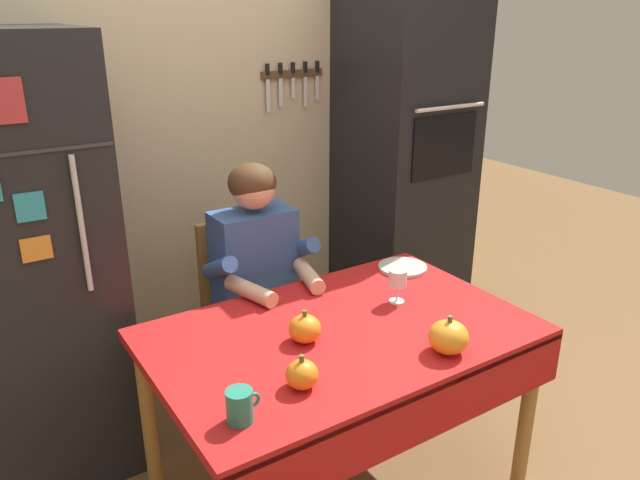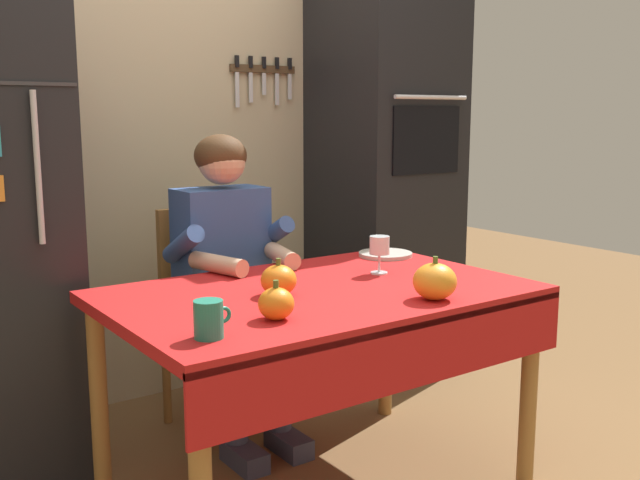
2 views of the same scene
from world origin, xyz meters
TOP-DOWN VIEW (x-y plane):
  - back_wall_assembly at (0.05, 1.35)m, footprint 3.70×0.13m
  - wall_oven at (1.05, 1.00)m, footprint 0.60×0.64m
  - dining_table at (0.00, 0.08)m, footprint 1.40×0.90m
  - chair_behind_person at (-0.02, 0.87)m, footprint 0.40×0.40m
  - seated_person at (-0.02, 0.68)m, footprint 0.47×0.55m
  - coffee_mug at (-0.55, -0.19)m, footprint 0.11×0.08m
  - wine_glass at (0.32, 0.16)m, footprint 0.07×0.07m
  - pumpkin_large at (-0.16, 0.10)m, footprint 0.12×0.12m
  - pumpkin_medium at (0.22, -0.23)m, footprint 0.14×0.14m
  - pumpkin_small at (-0.32, -0.14)m, footprint 0.10×0.10m
  - serving_tray at (0.56, 0.41)m, footprint 0.22×0.22m

SIDE VIEW (x-z plane):
  - chair_behind_person at x=-0.02m, z-range 0.05..0.98m
  - dining_table at x=0.00m, z-range 0.29..1.03m
  - seated_person at x=-0.02m, z-range 0.11..1.36m
  - serving_tray at x=0.56m, z-range 0.74..0.76m
  - pumpkin_small at x=-0.32m, z-range 0.73..0.85m
  - pumpkin_large at x=-0.16m, z-range 0.73..0.85m
  - coffee_mug at x=-0.55m, z-range 0.74..0.84m
  - pumpkin_medium at x=0.22m, z-range 0.73..0.87m
  - wine_glass at x=0.32m, z-range 0.77..0.91m
  - wall_oven at x=1.05m, z-range 0.00..2.10m
  - back_wall_assembly at x=0.05m, z-range 0.00..2.60m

